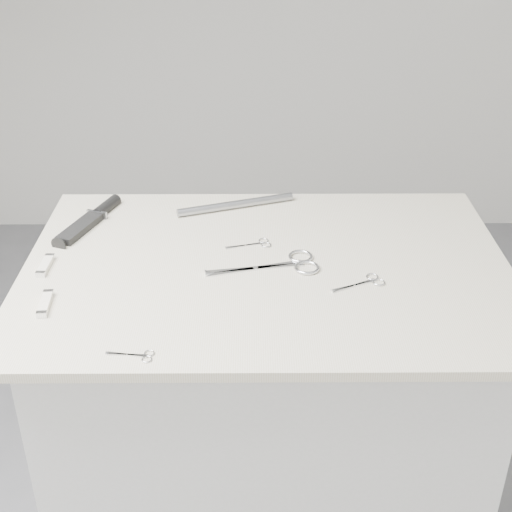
{
  "coord_description": "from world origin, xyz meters",
  "views": [
    {
      "loc": [
        -0.03,
        -1.26,
        1.66
      ],
      "look_at": [
        -0.02,
        0.04,
        0.92
      ],
      "focal_mm": 50.0,
      "sensor_mm": 36.0,
      "label": 1
    }
  ],
  "objects_px": {
    "large_shears": "(287,264)",
    "embroidery_scissors_b": "(255,244)",
    "pocket_knife_a": "(45,304)",
    "embroidery_scissors_a": "(366,282)",
    "pocket_knife_b": "(45,265)",
    "plinth": "(265,435)",
    "tiny_scissors": "(137,355)",
    "metal_rail": "(236,204)",
    "sheathed_knife": "(93,218)"
  },
  "relations": [
    {
      "from": "plinth",
      "to": "sheathed_knife",
      "type": "xyz_separation_m",
      "value": [
        -0.4,
        0.2,
        0.48
      ]
    },
    {
      "from": "tiny_scissors",
      "to": "embroidery_scissors_b",
      "type": "bearing_deg",
      "value": 69.66
    },
    {
      "from": "embroidery_scissors_a",
      "to": "embroidery_scissors_b",
      "type": "bearing_deg",
      "value": 118.39
    },
    {
      "from": "metal_rail",
      "to": "sheathed_knife",
      "type": "bearing_deg",
      "value": -168.37
    },
    {
      "from": "plinth",
      "to": "embroidery_scissors_a",
      "type": "height_order",
      "value": "embroidery_scissors_a"
    },
    {
      "from": "metal_rail",
      "to": "embroidery_scissors_b",
      "type": "bearing_deg",
      "value": -75.99
    },
    {
      "from": "large_shears",
      "to": "embroidery_scissors_a",
      "type": "distance_m",
      "value": 0.17
    },
    {
      "from": "plinth",
      "to": "sheathed_knife",
      "type": "distance_m",
      "value": 0.65
    },
    {
      "from": "pocket_knife_a",
      "to": "metal_rail",
      "type": "xyz_separation_m",
      "value": [
        0.35,
        0.42,
        0.0
      ]
    },
    {
      "from": "embroidery_scissors_b",
      "to": "sheathed_knife",
      "type": "xyz_separation_m",
      "value": [
        -0.37,
        0.12,
        0.01
      ]
    },
    {
      "from": "embroidery_scissors_a",
      "to": "pocket_knife_b",
      "type": "distance_m",
      "value": 0.65
    },
    {
      "from": "tiny_scissors",
      "to": "pocket_knife_b",
      "type": "relative_size",
      "value": 1.01
    },
    {
      "from": "sheathed_knife",
      "to": "metal_rail",
      "type": "bearing_deg",
      "value": -57.92
    },
    {
      "from": "embroidery_scissors_a",
      "to": "tiny_scissors",
      "type": "height_order",
      "value": "same"
    },
    {
      "from": "embroidery_scissors_a",
      "to": "metal_rail",
      "type": "bearing_deg",
      "value": 102.13
    },
    {
      "from": "plinth",
      "to": "metal_rail",
      "type": "relative_size",
      "value": 3.15
    },
    {
      "from": "plinth",
      "to": "embroidery_scissors_b",
      "type": "bearing_deg",
      "value": 105.01
    },
    {
      "from": "pocket_knife_a",
      "to": "pocket_knife_b",
      "type": "bearing_deg",
      "value": 9.71
    },
    {
      "from": "plinth",
      "to": "sheathed_knife",
      "type": "relative_size",
      "value": 3.95
    },
    {
      "from": "embroidery_scissors_b",
      "to": "pocket_knife_b",
      "type": "xyz_separation_m",
      "value": [
        -0.43,
        -0.1,
        0.0
      ]
    },
    {
      "from": "tiny_scissors",
      "to": "pocket_knife_b",
      "type": "bearing_deg",
      "value": 134.53
    },
    {
      "from": "embroidery_scissors_b",
      "to": "pocket_knife_a",
      "type": "distance_m",
      "value": 0.46
    },
    {
      "from": "pocket_knife_b",
      "to": "sheathed_knife",
      "type": "bearing_deg",
      "value": -13.58
    },
    {
      "from": "pocket_knife_a",
      "to": "pocket_knife_b",
      "type": "distance_m",
      "value": 0.15
    },
    {
      "from": "embroidery_scissors_a",
      "to": "metal_rail",
      "type": "distance_m",
      "value": 0.43
    },
    {
      "from": "large_shears",
      "to": "pocket_knife_a",
      "type": "distance_m",
      "value": 0.48
    },
    {
      "from": "embroidery_scissors_b",
      "to": "pocket_knife_a",
      "type": "xyz_separation_m",
      "value": [
        -0.39,
        -0.24,
        0.0
      ]
    },
    {
      "from": "embroidery_scissors_b",
      "to": "large_shears",
      "type": "bearing_deg",
      "value": -70.15
    },
    {
      "from": "embroidery_scissors_a",
      "to": "pocket_knife_b",
      "type": "height_order",
      "value": "pocket_knife_b"
    },
    {
      "from": "large_shears",
      "to": "sheathed_knife",
      "type": "xyz_separation_m",
      "value": [
        -0.44,
        0.21,
        0.01
      ]
    },
    {
      "from": "large_shears",
      "to": "embroidery_scissors_b",
      "type": "height_order",
      "value": "large_shears"
    },
    {
      "from": "tiny_scissors",
      "to": "pocket_knife_a",
      "type": "bearing_deg",
      "value": 148.26
    },
    {
      "from": "embroidery_scissors_b",
      "to": "sheathed_knife",
      "type": "relative_size",
      "value": 0.44
    },
    {
      "from": "plinth",
      "to": "metal_rail",
      "type": "height_order",
      "value": "metal_rail"
    },
    {
      "from": "plinth",
      "to": "embroidery_scissors_a",
      "type": "distance_m",
      "value": 0.51
    },
    {
      "from": "large_shears",
      "to": "tiny_scissors",
      "type": "relative_size",
      "value": 2.83
    },
    {
      "from": "pocket_knife_b",
      "to": "metal_rail",
      "type": "height_order",
      "value": "metal_rail"
    },
    {
      "from": "plinth",
      "to": "tiny_scissors",
      "type": "distance_m",
      "value": 0.6
    },
    {
      "from": "plinth",
      "to": "pocket_knife_a",
      "type": "relative_size",
      "value": 10.66
    },
    {
      "from": "large_shears",
      "to": "embroidery_scissors_b",
      "type": "distance_m",
      "value": 0.11
    },
    {
      "from": "embroidery_scissors_a",
      "to": "pocket_knife_a",
      "type": "xyz_separation_m",
      "value": [
        -0.61,
        -0.08,
        0.0
      ]
    },
    {
      "from": "large_shears",
      "to": "embroidery_scissors_b",
      "type": "xyz_separation_m",
      "value": [
        -0.06,
        0.09,
        -0.0
      ]
    },
    {
      "from": "pocket_knife_b",
      "to": "metal_rail",
      "type": "xyz_separation_m",
      "value": [
        0.38,
        0.28,
        0.0
      ]
    },
    {
      "from": "embroidery_scissors_a",
      "to": "metal_rail",
      "type": "relative_size",
      "value": 0.39
    },
    {
      "from": "pocket_knife_a",
      "to": "pocket_knife_b",
      "type": "relative_size",
      "value": 1.05
    },
    {
      "from": "sheathed_knife",
      "to": "metal_rail",
      "type": "distance_m",
      "value": 0.33
    },
    {
      "from": "metal_rail",
      "to": "embroidery_scissors_a",
      "type": "bearing_deg",
      "value": -52.47
    },
    {
      "from": "large_shears",
      "to": "embroidery_scissors_b",
      "type": "bearing_deg",
      "value": 112.86
    },
    {
      "from": "plinth",
      "to": "embroidery_scissors_a",
      "type": "relative_size",
      "value": 8.14
    },
    {
      "from": "tiny_scissors",
      "to": "large_shears",
      "type": "bearing_deg",
      "value": 55.56
    }
  ]
}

